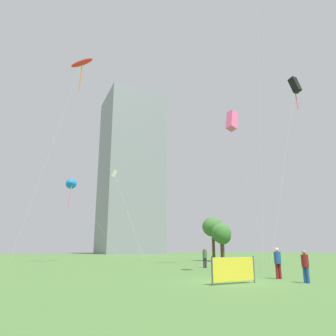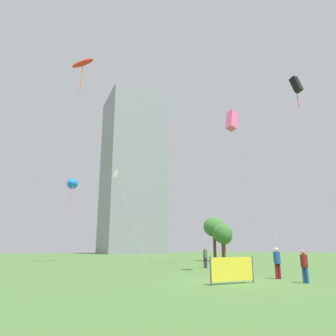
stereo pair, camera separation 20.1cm
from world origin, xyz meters
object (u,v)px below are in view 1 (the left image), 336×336
person_standing_2 (278,261)px  event_banner (234,269)px  kite_flying_2 (82,63)px  kite_flying_3 (71,183)px  person_standing_0 (205,256)px  kite_flying_4 (232,121)px  distant_highrise_0 (130,172)px  park_tree_0 (213,227)px  kite_flying_6 (114,174)px  park_tree_1 (221,233)px  park_tree_2 (223,235)px  person_standing_1 (305,264)px  kite_flying_5 (295,85)px

person_standing_2 → event_banner: (-4.20, -0.62, -0.31)m
kite_flying_2 → kite_flying_3: bearing=75.4°
person_standing_0 → kite_flying_4: 12.89m
distant_highrise_0 → event_banner: 111.36m
park_tree_0 → kite_flying_3: bearing=154.4°
kite_flying_6 → park_tree_1: bearing=-43.1°
person_standing_2 → kite_flying_6: bearing=107.8°
kite_flying_2 → kite_flying_4: kite_flying_2 is taller
kite_flying_2 → distant_highrise_0: 85.33m
kite_flying_3 → park_tree_1: 22.94m
kite_flying_3 → park_tree_2: kite_flying_3 is taller
kite_flying_2 → kite_flying_6: (9.15, 8.85, -12.04)m
kite_flying_3 → kite_flying_4: bearing=-82.3°
kite_flying_3 → kite_flying_4: size_ratio=0.95×
kite_flying_3 → park_tree_2: size_ratio=2.44×
person_standing_1 → park_tree_1: size_ratio=0.31×
person_standing_1 → kite_flying_5: size_ratio=0.06×
person_standing_2 → kite_flying_6: kite_flying_6 is taller
kite_flying_4 → park_tree_2: (14.33, 17.08, -7.94)m
park_tree_2 → distant_highrise_0: (23.29, 76.59, 27.58)m
kite_flying_2 → distant_highrise_0: (43.72, 73.06, 5.72)m
person_standing_0 → kite_flying_2: (-8.81, 13.53, 24.35)m
kite_flying_3 → event_banner: bearing=-91.9°
person_standing_2 → kite_flying_3: kite_flying_3 is taller
kite_flying_2 → park_tree_0: 29.46m
kite_flying_6 → distant_highrise_0: (34.57, 64.21, 17.76)m
kite_flying_4 → park_tree_2: 23.66m
kite_flying_2 → park_tree_2: (20.43, -3.53, -21.86)m
kite_flying_2 → park_tree_2: kite_flying_2 is taller
person_standing_1 → kite_flying_2: size_ratio=0.06×
kite_flying_5 → event_banner: kite_flying_5 is taller
kite_flying_2 → person_standing_0: bearing=-56.9°
park_tree_1 → kite_flying_6: bearing=136.9°
person_standing_0 → person_standing_2: 11.62m
person_standing_1 → park_tree_0: bearing=135.8°
person_standing_0 → kite_flying_3: kite_flying_3 is taller
kite_flying_4 → event_banner: size_ratio=4.52×
person_standing_0 → person_standing_1: person_standing_0 is taller
person_standing_1 → kite_flying_3: 36.72m
person_standing_1 → kite_flying_3: (-2.27, 35.25, 10.05)m
park_tree_2 → park_tree_0: bearing=76.7°
person_standing_0 → person_standing_2: size_ratio=1.02×
kite_flying_5 → kite_flying_6: 30.28m
kite_flying_5 → kite_flying_4: bearing=-159.0°
distant_highrise_0 → kite_flying_3: bearing=-112.8°
person_standing_2 → park_tree_1: (15.93, 22.18, 2.87)m
kite_flying_2 → person_standing_2: bearing=-78.0°
person_standing_0 → kite_flying_4: size_ratio=0.15×
person_standing_1 → park_tree_1: bearing=134.0°
kite_flying_4 → park_tree_0: bearing=53.0°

